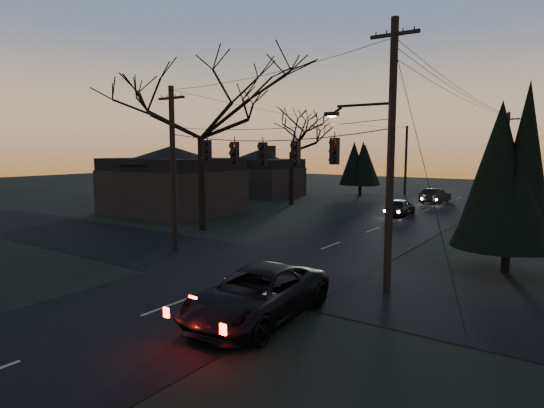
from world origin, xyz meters
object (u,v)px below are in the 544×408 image
Objects in this scene: sedan_oncoming_a at (400,207)px; utility_pole_far_r at (503,210)px; evergreen_right at (511,176)px; bare_tree_left at (200,100)px; sedan_oncoming_b at (435,196)px; utility_pole_left at (175,252)px; utility_pole_far_l at (405,195)px; utility_pole_right at (387,291)px; suv_near at (257,295)px.

utility_pole_far_r is at bearing -129.62° from sedan_oncoming_a.
evergreen_right is at bearing -81.70° from utility_pole_far_r.
sedan_oncoming_b is (8.37, 24.57, -7.74)m from bare_tree_left.
utility_pole_far_l is at bearing 90.00° from utility_pole_left.
utility_pole_right is at bearing 111.53° from sedan_oncoming_b.
sedan_oncoming_b is at bearing 93.50° from suv_near.
utility_pole_far_r is 1.18× the size of evergreen_right.
bare_tree_left is (-14.79, 5.51, 8.45)m from utility_pole_right.
suv_near is at bearing -40.46° from bare_tree_left.
bare_tree_left is 27.09m from sedan_oncoming_b.
suv_near reaches higher than sedan_oncoming_b.
sedan_oncoming_a is at bearing -72.49° from utility_pole_far_l.
utility_pole_far_r is 28.21m from bare_tree_left.
utility_pole_right reaches higher than utility_pole_far_l.
utility_pole_left is 16.33m from evergreen_right.
utility_pole_right is 5.68m from suv_near.
bare_tree_left reaches higher than sedan_oncoming_b.
utility_pole_right is at bearing -72.28° from utility_pole_far_l.
utility_pole_far_r reaches higher than suv_near.
utility_pole_left is at bearing 180.00° from utility_pole_right.
utility_pole_far_r is (0.00, 28.00, 0.00)m from utility_pole_right.
bare_tree_left is at bearing -96.15° from utility_pole_far_l.
utility_pole_left is at bearing -90.00° from utility_pole_far_l.
bare_tree_left reaches higher than utility_pole_far_l.
evergreen_right reaches higher than sedan_oncoming_a.
suv_near is at bearing 106.16° from sedan_oncoming_b.
utility_pole_right is 2.34× the size of sedan_oncoming_b.
bare_tree_left is (-14.79, -22.49, 8.45)m from utility_pole_far_r.
sedan_oncoming_b is (5.08, 30.08, 0.70)m from utility_pole_left.
bare_tree_left is 18.56m from evergreen_right.
bare_tree_left is 2.83× the size of sedan_oncoming_b.
utility_pole_right is 0.83× the size of bare_tree_left.
evergreen_right is (14.78, -30.48, 4.21)m from utility_pole_far_l.
utility_pole_left is 10.61m from bare_tree_left.
utility_pole_far_l is at bearing 145.18° from utility_pole_far_r.
utility_pole_far_l is 0.66× the size of bare_tree_left.
evergreen_right reaches higher than utility_pole_right.
sedan_oncoming_a is at bearing 124.38° from evergreen_right.
sedan_oncoming_b is at bearing -92.40° from sedan_oncoming_a.
suv_near is at bearing -114.13° from utility_pole_right.
utility_pole_far_r reaches higher than sedan_oncoming_b.
bare_tree_left is at bearing -180.00° from evergreen_right.
sedan_oncoming_b is at bearing 80.41° from utility_pole_left.
utility_pole_left is 1.06× the size of utility_pole_far_l.
utility_pole_right is 28.00m from utility_pole_far_r.
sedan_oncoming_b is at bearing 111.53° from evergreen_right.
evergreen_right is (18.06, 0.00, -4.24)m from bare_tree_left.
utility_pole_left is (-11.50, 0.00, 0.00)m from utility_pole_right.
sedan_oncoming_a is (-6.30, -8.49, 0.69)m from utility_pole_far_r.
sedan_oncoming_a is at bearing 100.12° from sedan_oncoming_b.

